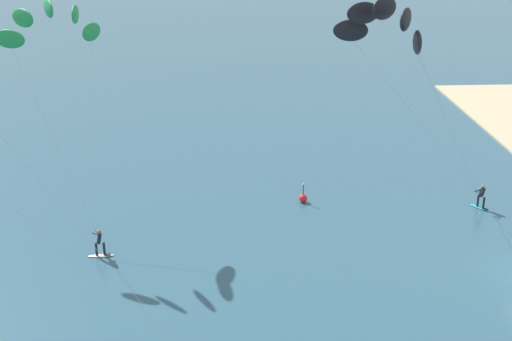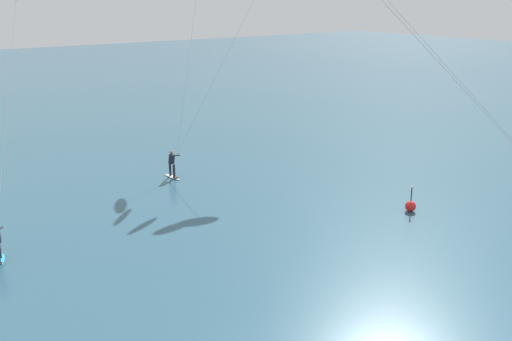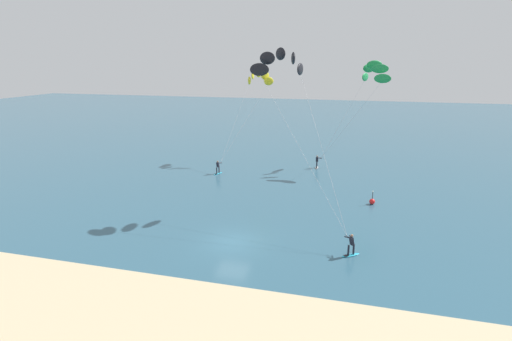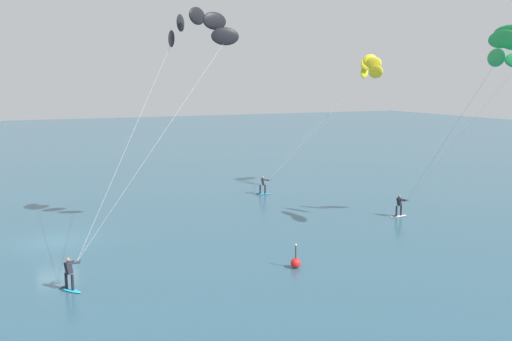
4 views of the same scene
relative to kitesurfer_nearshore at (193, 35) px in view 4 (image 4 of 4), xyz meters
name	(u,v)px [view 4 (image 4 of 4)]	position (x,y,z in m)	size (l,w,h in m)	color
ground_plane	(56,241)	(-2.03, -8.80, -13.01)	(240.00, 240.00, 0.00)	#2D566B
kitesurfer_nearshore	(193,35)	(0.00, 0.00, 0.00)	(10.48, 11.88, 14.77)	#23ADD1
kitesurfer_mid_water	(364,73)	(-7.12, 18.11, -2.14)	(5.46, 11.11, 12.50)	#23ADD1
kitesurfer_far_out	(505,53)	(7.90, 18.25, -1.11)	(8.67, 6.97, 13.66)	white
marker_buoy	(296,263)	(8.59, 2.89, -12.71)	(0.56, 0.56, 1.38)	red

